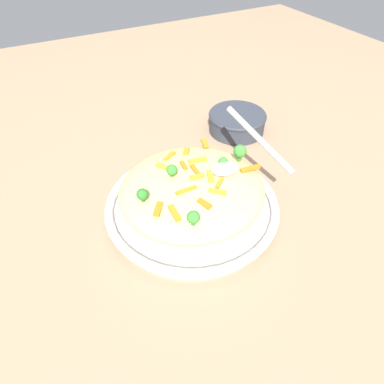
{
  "coord_description": "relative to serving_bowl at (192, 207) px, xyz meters",
  "views": [
    {
      "loc": [
        0.23,
        0.44,
        0.51
      ],
      "look_at": [
        0.0,
        0.0,
        0.06
      ],
      "focal_mm": 32.02,
      "sensor_mm": 36.0,
      "label": 1
    }
  ],
  "objects": [
    {
      "name": "carrot_piece_13",
      "position": [
        0.03,
        -0.05,
        0.08
      ],
      "size": [
        0.03,
        0.04,
        0.01
      ],
      "primitive_type": "cube",
      "rotation": [
        0.0,
        0.0,
        5.2
      ],
      "color": "orange",
      "rests_on": "pasta_mound"
    },
    {
      "name": "serving_bowl",
      "position": [
        0.0,
        0.0,
        0.0
      ],
      "size": [
        0.35,
        0.35,
        0.04
      ],
      "color": "silver",
      "rests_on": "ground_plane"
    },
    {
      "name": "carrot_piece_14",
      "position": [
        -0.11,
        0.03,
        0.08
      ],
      "size": [
        0.04,
        0.01,
        0.01
      ],
      "primitive_type": "cube",
      "rotation": [
        0.0,
        0.0,
        3.02
      ],
      "color": "orange",
      "rests_on": "pasta_mound"
    },
    {
      "name": "carrot_piece_2",
      "position": [
        -0.0,
        -0.03,
        0.08
      ],
      "size": [
        0.01,
        0.03,
        0.01
      ],
      "primitive_type": "cube",
      "rotation": [
        0.0,
        0.0,
        1.45
      ],
      "color": "orange",
      "rests_on": "pasta_mound"
    },
    {
      "name": "carrot_piece_5",
      "position": [
        0.07,
        0.07,
        0.08
      ],
      "size": [
        0.01,
        0.04,
        0.01
      ],
      "primitive_type": "cube",
      "rotation": [
        0.0,
        0.0,
        4.66
      ],
      "color": "orange",
      "rests_on": "pasta_mound"
    },
    {
      "name": "carrot_piece_9",
      "position": [
        -0.03,
        0.02,
        0.08
      ],
      "size": [
        0.02,
        0.03,
        0.01
      ],
      "primitive_type": "cube",
      "rotation": [
        0.0,
        0.0,
        1.18
      ],
      "color": "orange",
      "rests_on": "pasta_mound"
    },
    {
      "name": "carrot_piece_3",
      "position": [
        -0.03,
        -0.04,
        0.08
      ],
      "size": [
        0.04,
        0.02,
        0.01
      ],
      "primitive_type": "cube",
      "rotation": [
        0.0,
        0.0,
        2.96
      ],
      "color": "orange",
      "rests_on": "pasta_mound"
    },
    {
      "name": "broccoli_floret_3",
      "position": [
        0.03,
        -0.02,
        0.09
      ],
      "size": [
        0.02,
        0.02,
        0.03
      ],
      "color": "#377928",
      "rests_on": "pasta_mound"
    },
    {
      "name": "carrot_piece_8",
      "position": [
        -0.02,
        0.06,
        0.08
      ],
      "size": [
        0.03,
        0.03,
        0.01
      ],
      "primitive_type": "cube",
      "rotation": [
        0.0,
        0.0,
        5.57
      ],
      "color": "orange",
      "rests_on": "pasta_mound"
    },
    {
      "name": "broccoli_floret_1",
      "position": [
        0.05,
        0.1,
        0.09
      ],
      "size": [
        0.02,
        0.02,
        0.03
      ],
      "color": "#377928",
      "rests_on": "pasta_mound"
    },
    {
      "name": "broccoli_floret_2",
      "position": [
        -0.11,
        -0.01,
        0.09
      ],
      "size": [
        0.03,
        0.03,
        0.03
      ],
      "color": "#377928",
      "rests_on": "pasta_mound"
    },
    {
      "name": "carrot_piece_4",
      "position": [
        -0.01,
        0.01,
        0.08
      ],
      "size": [
        0.03,
        0.01,
        0.01
      ],
      "primitive_type": "cube",
      "rotation": [
        0.0,
        0.0,
        6.16
      ],
      "color": "orange",
      "rests_on": "pasta_mound"
    },
    {
      "name": "serving_spoon",
      "position": [
        -0.1,
        0.01,
        0.1
      ],
      "size": [
        0.14,
        0.18,
        0.08
      ],
      "color": "#B7B7BC",
      "rests_on": "pasta_mound"
    },
    {
      "name": "carrot_piece_6",
      "position": [
        -0.08,
        -0.09,
        0.08
      ],
      "size": [
        0.02,
        0.03,
        0.01
      ],
      "primitive_type": "cube",
      "rotation": [
        0.0,
        0.0,
        4.47
      ],
      "color": "orange",
      "rests_on": "pasta_mound"
    },
    {
      "name": "carrot_piece_12",
      "position": [
        -0.01,
        -0.01,
        0.08
      ],
      "size": [
        0.01,
        0.03,
        0.01
      ],
      "primitive_type": "cube",
      "rotation": [
        0.0,
        0.0,
        1.5
      ],
      "color": "orange",
      "rests_on": "pasta_mound"
    },
    {
      "name": "carrot_piece_0",
      "position": [
        0.03,
        0.03,
        0.08
      ],
      "size": [
        0.04,
        0.01,
        0.01
      ],
      "primitive_type": "cube",
      "rotation": [
        0.0,
        0.0,
        6.25
      ],
      "color": "orange",
      "rests_on": "pasta_mound"
    },
    {
      "name": "broccoli_floret_0",
      "position": [
        0.1,
        0.01,
        0.09
      ],
      "size": [
        0.02,
        0.02,
        0.03
      ],
      "color": "#296820",
      "rests_on": "pasta_mound"
    },
    {
      "name": "carrot_piece_1",
      "position": [
        0.01,
        -0.08,
        0.08
      ],
      "size": [
        0.03,
        0.02,
        0.01
      ],
      "primitive_type": "cube",
      "rotation": [
        0.0,
        0.0,
        0.54
      ],
      "color": "orange",
      "rests_on": "pasta_mound"
    },
    {
      "name": "carrot_piece_7",
      "position": [
        0.09,
        0.05,
        0.08
      ],
      "size": [
        0.03,
        0.03,
        0.01
      ],
      "primitive_type": "cube",
      "rotation": [
        0.0,
        0.0,
        4.06
      ],
      "color": "orange",
      "rests_on": "pasta_mound"
    },
    {
      "name": "pasta_mound",
      "position": [
        0.0,
        0.0,
        0.05
      ],
      "size": [
        0.29,
        0.28,
        0.07
      ],
      "primitive_type": "ellipsoid",
      "color": "#D1BA7A",
      "rests_on": "serving_bowl"
    },
    {
      "name": "carrot_piece_11",
      "position": [
        -0.03,
        -0.08,
        0.08
      ],
      "size": [
        0.02,
        0.03,
        0.01
      ],
      "primitive_type": "cube",
      "rotation": [
        0.0,
        0.0,
        0.91
      ],
      "color": "orange",
      "rests_on": "pasta_mound"
    },
    {
      "name": "ground_plane",
      "position": [
        0.0,
        0.0,
        -0.02
      ],
      "size": [
        2.4,
        2.4,
        0.0
      ],
      "primitive_type": "plane",
      "color": "#9E7F60"
    },
    {
      "name": "broccoli_floret_4",
      "position": [
        -0.07,
        0.0,
        0.09
      ],
      "size": [
        0.02,
        0.02,
        0.02
      ],
      "color": "#377928",
      "rests_on": "pasta_mound"
    },
    {
      "name": "carrot_piece_15",
      "position": [
        0.01,
        0.07,
        0.08
      ],
      "size": [
        0.02,
        0.03,
        0.01
      ],
      "primitive_type": "cube",
      "rotation": [
        0.0,
        0.0,
        5.05
      ],
      "color": "orange",
      "rests_on": "pasta_mound"
    },
    {
      "name": "carrot_piece_10",
      "position": [
        -0.04,
        0.04,
        0.08
      ],
      "size": [
        0.03,
        0.02,
        0.01
      ],
      "primitive_type": "cube",
      "rotation": [
        0.0,
        0.0,
        0.68
      ],
      "color": "orange",
      "rests_on": "pasta_mound"
    },
    {
      "name": "companion_bowl",
      "position": [
        -0.26,
        -0.22,
        0.01
      ],
      "size": [
        0.16,
        0.16,
        0.05
      ],
      "color": "#333842",
      "rests_on": "ground_plane"
    }
  ]
}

